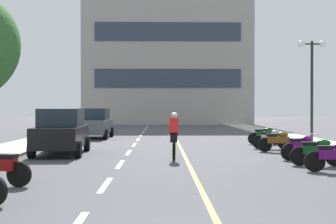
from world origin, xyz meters
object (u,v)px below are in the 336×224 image
at_px(motorcycle_2, 335,156).
at_px(motorcycle_3, 317,151).
at_px(street_lamp_mid, 312,68).
at_px(parked_car_near, 61,131).
at_px(motorcycle_6, 272,139).
at_px(parked_car_mid, 95,123).
at_px(motorcycle_4, 302,147).
at_px(motorcycle_5, 278,141).
at_px(motorcycle_7, 265,135).
at_px(cyclist_rider, 174,135).

xyz_separation_m(motorcycle_2, motorcycle_3, (-0.02, 1.40, 0.00)).
relative_size(street_lamp_mid, parked_car_near, 1.22).
xyz_separation_m(parked_car_near, motorcycle_6, (8.95, 2.19, -0.44)).
bearing_deg(parked_car_near, parked_car_mid, 90.40).
xyz_separation_m(motorcycle_4, motorcycle_5, (-0.13, 2.87, 0.00)).
bearing_deg(street_lamp_mid, motorcycle_6, -132.11).
height_order(motorcycle_4, motorcycle_5, same).
xyz_separation_m(motorcycle_4, motorcycle_6, (-0.06, 4.30, 0.00)).
xyz_separation_m(parked_car_near, motorcycle_2, (8.98, -5.25, -0.44)).
bearing_deg(motorcycle_6, motorcycle_4, -89.15).
bearing_deg(parked_car_mid, motorcycle_7, -28.17).
bearing_deg(motorcycle_6, motorcycle_2, -89.82).
distance_m(parked_car_near, parked_car_mid, 9.73).
bearing_deg(motorcycle_6, cyclist_rider, -136.34).
bearing_deg(motorcycle_5, motorcycle_6, 87.52).
distance_m(parked_car_mid, motorcycle_3, 16.31).
bearing_deg(parked_car_near, motorcycle_3, -23.24).
xyz_separation_m(street_lamp_mid, motorcycle_3, (-2.85, -9.20, -3.46)).
distance_m(motorcycle_3, motorcycle_6, 6.04).
bearing_deg(motorcycle_4, motorcycle_5, 92.52).
height_order(motorcycle_2, motorcycle_6, same).
distance_m(parked_car_mid, motorcycle_6, 11.76).
distance_m(street_lamp_mid, motorcycle_4, 8.68).
height_order(parked_car_mid, motorcycle_5, parked_car_mid).
height_order(parked_car_near, cyclist_rider, parked_car_near).
distance_m(motorcycle_4, motorcycle_7, 6.86).
bearing_deg(motorcycle_4, cyclist_rider, -179.83).
bearing_deg(motorcycle_2, street_lamp_mid, 75.04).
bearing_deg(cyclist_rider, motorcycle_6, 43.66).
relative_size(parked_car_near, parked_car_mid, 1.01).
bearing_deg(street_lamp_mid, motorcycle_3, -107.21).
relative_size(parked_car_mid, motorcycle_4, 2.56).
bearing_deg(motorcycle_5, motorcycle_4, -87.48).
relative_size(street_lamp_mid, motorcycle_6, 3.10).
bearing_deg(motorcycle_4, motorcycle_3, -91.90).
bearing_deg(parked_car_near, motorcycle_5, 4.92).
height_order(motorcycle_2, motorcycle_7, same).
bearing_deg(motorcycle_5, parked_car_near, -175.08).
distance_m(street_lamp_mid, parked_car_mid, 13.01).
height_order(motorcycle_2, motorcycle_5, same).
relative_size(street_lamp_mid, parked_car_mid, 1.24).
xyz_separation_m(motorcycle_7, cyclist_rider, (-4.79, -6.87, 0.41)).
height_order(parked_car_near, parked_car_mid, same).
bearing_deg(parked_car_near, motorcycle_6, 13.77).
bearing_deg(motorcycle_5, motorcycle_3, -89.15).
distance_m(parked_car_near, motorcycle_3, 9.76).
distance_m(parked_car_near, motorcycle_7, 10.39).
relative_size(motorcycle_5, motorcycle_6, 1.01).
relative_size(motorcycle_5, motorcycle_7, 1.00).
relative_size(street_lamp_mid, cyclist_rider, 2.96).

